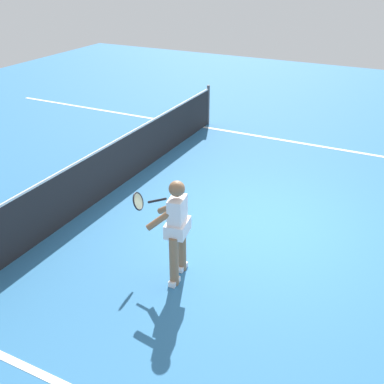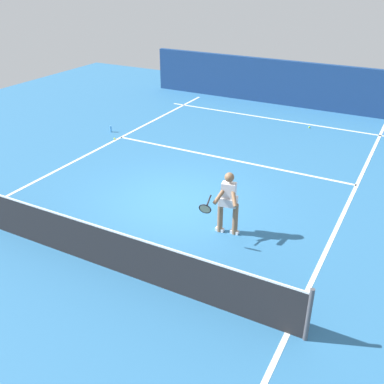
{
  "view_description": "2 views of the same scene",
  "coord_description": "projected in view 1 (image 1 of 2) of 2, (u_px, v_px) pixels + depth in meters",
  "views": [
    {
      "loc": [
        -6.64,
        -1.9,
        4.2
      ],
      "look_at": [
        -1.26,
        0.77,
        1.07
      ],
      "focal_mm": 42.92,
      "sensor_mm": 36.0,
      "label": 1
    },
    {
      "loc": [
        -5.39,
        8.92,
        5.68
      ],
      "look_at": [
        -1.0,
        0.74,
        0.88
      ],
      "focal_mm": 41.62,
      "sensor_mm": 36.0,
      "label": 2
    }
  ],
  "objects": [
    {
      "name": "tennis_player",
      "position": [
        176.0,
        226.0,
        6.34
      ],
      "size": [
        0.71,
        1.02,
        1.55
      ],
      "color": "#8C6647",
      "rests_on": "ground"
    },
    {
      "name": "sideline_right_marking",
      "position": [
        318.0,
        146.0,
        11.26
      ],
      "size": [
        0.1,
        19.09,
        0.01
      ],
      "primitive_type": "cube",
      "color": "white",
      "rests_on": "ground"
    },
    {
      "name": "court_net",
      "position": [
        113.0,
        166.0,
        8.96
      ],
      "size": [
        8.99,
        0.08,
        1.08
      ],
      "color": "#4C4C51",
      "rests_on": "ground"
    },
    {
      "name": "ground_plane",
      "position": [
        264.0,
        226.0,
        7.96
      ],
      "size": [
        27.41,
        27.41,
        0.0
      ],
      "primitive_type": "plane",
      "color": "teal"
    }
  ]
}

